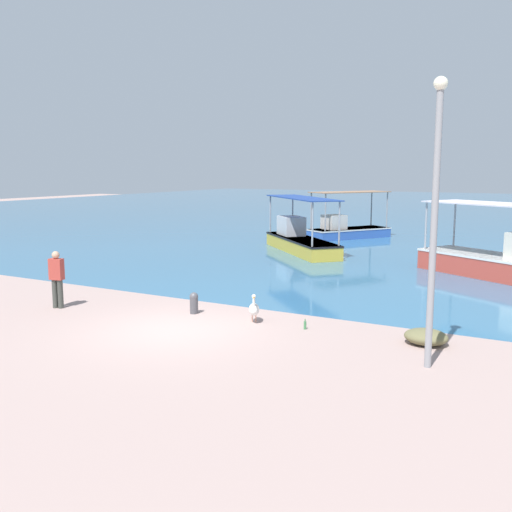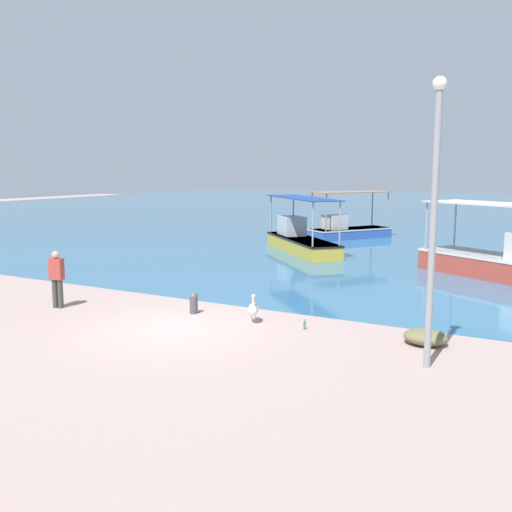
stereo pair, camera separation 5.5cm
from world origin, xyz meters
The scene contains 11 objects.
ground centered at (0.00, 0.00, 0.00)m, with size 120.00×120.00×0.00m, color #A88C85.
harbor_water centered at (0.00, 48.00, 0.00)m, with size 110.00×90.00×0.00m, color teal.
fishing_boat_far_left centered at (-2.79, 20.80, 0.58)m, with size 4.19×5.15×2.74m.
fishing_boat_near_left centered at (6.59, 11.60, 0.68)m, with size 6.30×4.78×2.78m.
fishing_boat_outer centered at (-2.97, 14.38, 0.63)m, with size 5.75×5.78×2.69m.
pelican centered at (1.44, 1.63, 0.38)m, with size 0.51×0.75×0.80m.
lamp_post centered at (6.26, 0.30, 3.27)m, with size 0.28×0.28×5.81m.
mooring_bollard centered at (-0.51, 1.65, 0.32)m, with size 0.24×0.24×0.61m.
fisherman_standing centered at (-4.40, 0.28, 0.91)m, with size 0.44×0.30×1.69m.
net_pile centered at (5.90, 1.85, 0.18)m, with size 1.01×0.86×0.36m, color #6C6743.
glass_bottle centered at (2.91, 1.67, 0.11)m, with size 0.07×0.07×0.27m.
Camera 2 is at (8.60, -11.29, 4.05)m, focal length 40.00 mm.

